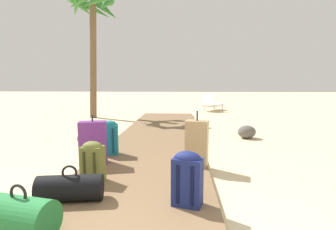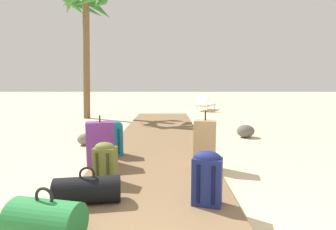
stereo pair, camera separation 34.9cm
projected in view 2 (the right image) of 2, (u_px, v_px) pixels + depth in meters
ground_plane at (157, 153)px, 5.05m from camera, size 60.00×60.00×0.00m
boardwalk at (159, 140)px, 5.98m from camera, size 1.89×9.43×0.08m
backpack_navy at (207, 177)px, 2.72m from camera, size 0.34×0.27×0.57m
suitcase_purple at (100, 143)px, 4.04m from camera, size 0.46×0.32×0.77m
backpack_teal at (115, 137)px, 4.56m from camera, size 0.32×0.26×0.60m
duffel_bag_black at (88, 190)px, 2.78m from camera, size 0.71×0.38×0.39m
backpack_olive at (105, 162)px, 3.32m from camera, size 0.29×0.24×0.52m
suitcase_tan at (205, 142)px, 4.10m from camera, size 0.38×0.30×0.83m
duffel_bag_green at (46, 220)px, 2.11m from camera, size 0.63×0.45×0.45m
palm_tree_far_left at (86, 15)px, 9.62m from camera, size 1.94×2.04×4.66m
lounge_chair at (205, 104)px, 12.38m from camera, size 1.23×1.63×0.80m
rock_left_far at (86, 139)px, 5.68m from camera, size 0.48×0.48×0.25m
rock_right_far at (203, 124)px, 7.85m from camera, size 0.19×0.23×0.19m
rock_right_mid at (246, 131)px, 6.44m from camera, size 0.54×0.51×0.31m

